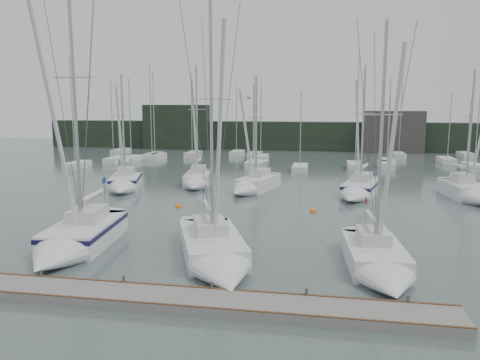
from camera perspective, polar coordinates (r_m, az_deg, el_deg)
name	(u,v)px	position (r m, az deg, el deg)	size (l,w,h in m)	color
ground	(193,263)	(24.79, -5.77, -10.06)	(160.00, 160.00, 0.00)	#495955
dock	(160,299)	(20.29, -9.76, -14.06)	(24.00, 2.00, 0.40)	slate
far_treeline	(287,136)	(84.91, 5.75, 5.39)	(90.00, 4.00, 5.00)	black
far_building_left	(177,127)	(86.73, -7.72, 6.42)	(12.00, 3.00, 8.00)	black
far_building_right	(393,132)	(83.40, 18.13, 5.60)	(10.00, 3.00, 7.00)	#3F3C3A
mast_forest	(279,159)	(66.08, 4.76, 2.54)	(58.00, 26.23, 14.54)	silver
sailboat_near_left	(72,242)	(27.68, -19.75, -7.10)	(4.15, 10.01, 16.27)	silver
sailboat_near_center	(217,257)	(23.96, -2.82, -9.38)	(6.41, 10.39, 14.38)	silver
sailboat_near_right	(380,267)	(23.65, 16.75, -10.07)	(3.34, 8.53, 13.02)	silver
sailboat_mid_a	(124,184)	(46.01, -13.96, -0.47)	(4.63, 8.05, 11.77)	silver
sailboat_mid_b	(197,181)	(46.76, -5.32, -0.13)	(3.57, 7.63, 12.74)	silver
sailboat_mid_c	(251,186)	(43.67, 1.38, -0.74)	(4.56, 8.09, 11.48)	silver
sailboat_mid_d	(358,191)	(42.62, 14.18, -1.27)	(4.66, 8.92, 12.34)	silver
sailboat_mid_e	(471,194)	(44.54, 26.30, -1.49)	(3.53, 8.01, 11.90)	silver
buoy_a	(179,207)	(37.84, -7.48, -3.30)	(0.56, 0.56, 0.56)	orange
buoy_b	(313,212)	(36.46, 8.93, -3.82)	(0.55, 0.55, 0.55)	orange
buoy_c	(114,212)	(37.12, -15.07, -3.80)	(0.63, 0.63, 0.63)	orange
seagull	(249,97)	(24.18, 1.13, 10.11)	(1.11, 0.51, 0.22)	silver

